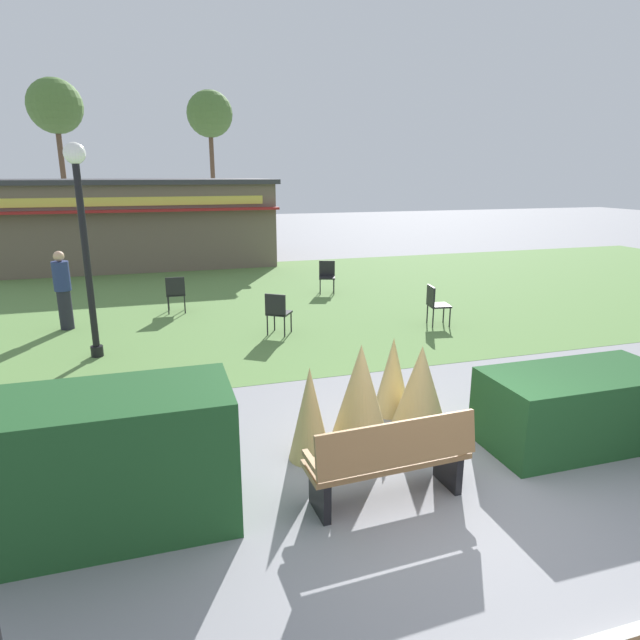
% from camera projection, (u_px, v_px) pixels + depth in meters
% --- Properties ---
extents(ground_plane, '(80.00, 80.00, 0.00)m').
position_uv_depth(ground_plane, '(445.00, 498.00, 5.57)').
color(ground_plane, gray).
extents(lawn_patch, '(36.00, 12.00, 0.01)m').
position_uv_depth(lawn_patch, '(264.00, 299.00, 14.45)').
color(lawn_patch, '#5B8442').
rests_on(lawn_patch, ground_plane).
extents(park_bench, '(1.72, 0.61, 0.95)m').
position_uv_depth(park_bench, '(390.00, 460.00, 5.39)').
color(park_bench, olive).
rests_on(park_bench, ground_plane).
extents(hedge_left, '(2.39, 1.10, 1.34)m').
position_uv_depth(hedge_left, '(103.00, 463.00, 4.97)').
color(hedge_left, '#1E4C23').
rests_on(hedge_left, ground_plane).
extents(hedge_right, '(2.33, 1.10, 0.93)m').
position_uv_depth(hedge_right, '(577.00, 407.00, 6.63)').
color(hedge_right, '#1E4C23').
rests_on(hedge_right, ground_plane).
extents(ornamental_grass_behind_left, '(0.75, 0.75, 1.14)m').
position_uv_depth(ornamental_grass_behind_left, '(421.00, 388.00, 6.96)').
color(ornamental_grass_behind_left, tan).
rests_on(ornamental_grass_behind_left, ground_plane).
extents(ornamental_grass_behind_right, '(0.78, 0.78, 1.32)m').
position_uv_depth(ornamental_grass_behind_right, '(360.00, 396.00, 6.47)').
color(ornamental_grass_behind_right, tan).
rests_on(ornamental_grass_behind_right, ground_plane).
extents(ornamental_grass_behind_center, '(0.50, 0.50, 1.13)m').
position_uv_depth(ornamental_grass_behind_center, '(310.00, 413.00, 6.23)').
color(ornamental_grass_behind_center, tan).
rests_on(ornamental_grass_behind_center, ground_plane).
extents(ornamental_grass_behind_far, '(0.53, 0.53, 1.09)m').
position_uv_depth(ornamental_grass_behind_far, '(393.00, 376.00, 7.45)').
color(ornamental_grass_behind_far, tan).
rests_on(ornamental_grass_behind_far, ground_plane).
extents(lamppost_mid, '(0.36, 0.36, 3.75)m').
position_uv_depth(lamppost_mid, '(83.00, 225.00, 9.27)').
color(lamppost_mid, black).
rests_on(lamppost_mid, ground_plane).
extents(food_kiosk, '(9.79, 5.33, 3.05)m').
position_uv_depth(food_kiosk, '(137.00, 221.00, 19.88)').
color(food_kiosk, '#6B5B4C').
rests_on(food_kiosk, ground_plane).
extents(cafe_chair_west, '(0.55, 0.55, 0.89)m').
position_uv_depth(cafe_chair_west, '(327.00, 274.00, 15.04)').
color(cafe_chair_west, black).
rests_on(cafe_chair_west, ground_plane).
extents(cafe_chair_east, '(0.50, 0.50, 0.89)m').
position_uv_depth(cafe_chair_east, '(435.00, 302.00, 11.78)').
color(cafe_chair_east, black).
rests_on(cafe_chair_east, ground_plane).
extents(cafe_chair_center, '(0.46, 0.46, 0.89)m').
position_uv_depth(cafe_chair_center, '(176.00, 291.00, 12.83)').
color(cafe_chair_center, black).
rests_on(cafe_chair_center, ground_plane).
extents(cafe_chair_north, '(0.61, 0.61, 0.89)m').
position_uv_depth(cafe_chair_north, '(277.00, 310.00, 11.07)').
color(cafe_chair_north, black).
rests_on(cafe_chair_north, ground_plane).
extents(person_strolling, '(0.34, 0.34, 1.69)m').
position_uv_depth(person_strolling, '(63.00, 290.00, 11.41)').
color(person_strolling, '#23232D').
rests_on(person_strolling, ground_plane).
extents(parked_car_west_slot, '(4.37, 2.39, 1.20)m').
position_uv_depth(parked_car_west_slot, '(108.00, 229.00, 26.32)').
color(parked_car_west_slot, navy).
rests_on(parked_car_west_slot, ground_plane).
extents(tree_left_bg, '(2.80, 2.80, 8.05)m').
position_uv_depth(tree_left_bg, '(55.00, 107.00, 28.09)').
color(tree_left_bg, brown).
rests_on(tree_left_bg, ground_plane).
extents(tree_right_bg, '(2.80, 2.80, 8.18)m').
position_uv_depth(tree_right_bg, '(210.00, 115.00, 33.12)').
color(tree_right_bg, brown).
rests_on(tree_right_bg, ground_plane).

